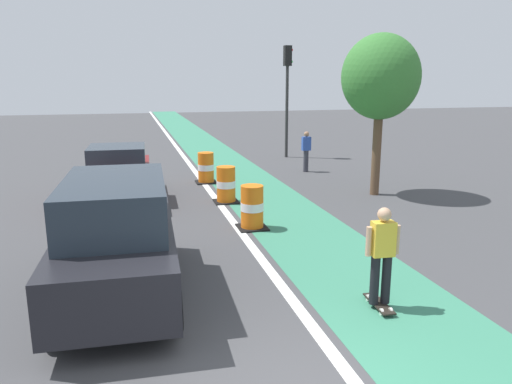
% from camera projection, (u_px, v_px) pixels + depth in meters
% --- Properties ---
extents(bike_lane_strip, '(2.50, 80.00, 0.01)m').
position_uv_depth(bike_lane_strip, '(248.00, 184.00, 17.38)').
color(bike_lane_strip, '#387F60').
rests_on(bike_lane_strip, ground).
extents(lane_divider_stripe, '(0.20, 80.00, 0.01)m').
position_uv_depth(lane_divider_stripe, '(206.00, 186.00, 17.01)').
color(lane_divider_stripe, silver).
rests_on(lane_divider_stripe, ground).
extents(skateboarder_on_lane, '(0.57, 0.81, 1.69)m').
position_uv_depth(skateboarder_on_lane, '(382.00, 255.00, 7.81)').
color(skateboarder_on_lane, black).
rests_on(skateboarder_on_lane, ground).
extents(parked_suv_nearest, '(2.06, 4.67, 2.04)m').
position_uv_depth(parked_suv_nearest, '(117.00, 237.00, 8.26)').
color(parked_suv_nearest, black).
rests_on(parked_suv_nearest, ground).
extents(parked_sedan_second, '(2.05, 4.17, 1.70)m').
position_uv_depth(parked_sedan_second, '(119.00, 174.00, 14.87)').
color(parked_sedan_second, maroon).
rests_on(parked_sedan_second, ground).
extents(traffic_barrel_front, '(0.73, 0.73, 1.09)m').
position_uv_depth(traffic_barrel_front, '(252.00, 208.00, 12.13)').
color(traffic_barrel_front, orange).
rests_on(traffic_barrel_front, ground).
extents(traffic_barrel_mid, '(0.73, 0.73, 1.09)m').
position_uv_depth(traffic_barrel_mid, '(226.00, 185.00, 14.69)').
color(traffic_barrel_mid, orange).
rests_on(traffic_barrel_mid, ground).
extents(traffic_barrel_back, '(0.73, 0.73, 1.09)m').
position_uv_depth(traffic_barrel_back, '(206.00, 168.00, 17.47)').
color(traffic_barrel_back, orange).
rests_on(traffic_barrel_back, ground).
extents(traffic_light_corner, '(0.41, 0.32, 5.10)m').
position_uv_depth(traffic_light_corner, '(287.00, 82.00, 22.50)').
color(traffic_light_corner, '#2D2D2D').
rests_on(traffic_light_corner, ground).
extents(pedestrian_crossing, '(0.34, 0.20, 1.61)m').
position_uv_depth(pedestrian_crossing, '(306.00, 150.00, 19.47)').
color(pedestrian_crossing, '#33333D').
rests_on(pedestrian_crossing, ground).
extents(street_tree_sidewalk, '(2.40, 2.40, 5.00)m').
position_uv_depth(street_tree_sidewalk, '(381.00, 78.00, 14.98)').
color(street_tree_sidewalk, brown).
rests_on(street_tree_sidewalk, ground).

